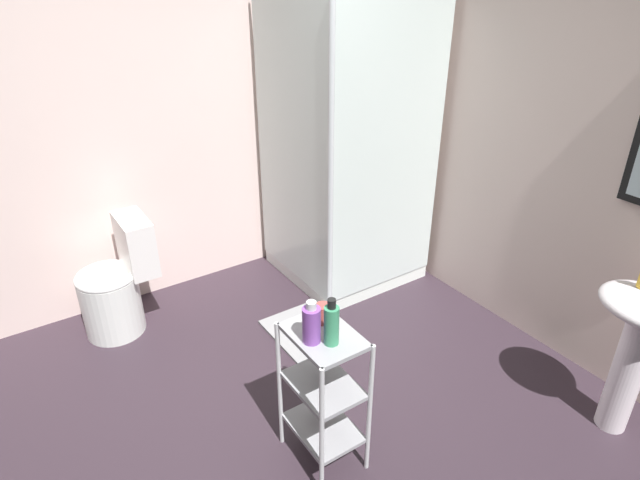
# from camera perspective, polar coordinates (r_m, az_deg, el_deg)

# --- Properties ---
(ground_plane) EXTENTS (4.20, 4.20, 0.02)m
(ground_plane) POSITION_cam_1_polar(r_m,az_deg,el_deg) (2.86, -3.68, -21.95)
(ground_plane) COLOR #31252E
(wall_back) EXTENTS (4.20, 0.14, 2.50)m
(wall_back) POSITION_cam_1_polar(r_m,az_deg,el_deg) (3.30, 24.89, 9.13)
(wall_back) COLOR beige
(wall_back) RESTS_ON ground_plane
(wall_left) EXTENTS (0.10, 4.20, 2.50)m
(wall_left) POSITION_cam_1_polar(r_m,az_deg,el_deg) (3.70, -19.31, 11.92)
(wall_left) COLOR beige
(wall_left) RESTS_ON ground_plane
(shower_stall) EXTENTS (0.92, 0.92, 2.00)m
(shower_stall) POSITION_cam_1_polar(r_m,az_deg,el_deg) (3.90, 2.37, 1.87)
(shower_stall) COLOR white
(shower_stall) RESTS_ON ground_plane
(pedestal_sink) EXTENTS (0.46, 0.37, 0.81)m
(pedestal_sink) POSITION_cam_1_polar(r_m,az_deg,el_deg) (3.00, 31.00, -8.77)
(pedestal_sink) COLOR white
(pedestal_sink) RESTS_ON ground_plane
(toilet) EXTENTS (0.37, 0.49, 0.76)m
(toilet) POSITION_cam_1_polar(r_m,az_deg,el_deg) (3.66, -20.82, -4.72)
(toilet) COLOR white
(toilet) RESTS_ON ground_plane
(storage_cart) EXTENTS (0.38, 0.28, 0.74)m
(storage_cart) POSITION_cam_1_polar(r_m,az_deg,el_deg) (2.53, 0.36, -15.44)
(storage_cart) COLOR silver
(storage_cart) RESTS_ON ground_plane
(body_wash_bottle_green) EXTENTS (0.06, 0.06, 0.22)m
(body_wash_bottle_green) POSITION_cam_1_polar(r_m,az_deg,el_deg) (2.23, 1.23, -8.98)
(body_wash_bottle_green) COLOR #3A9365
(body_wash_bottle_green) RESTS_ON storage_cart
(conditioner_bottle_purple) EXTENTS (0.08, 0.08, 0.20)m
(conditioner_bottle_purple) POSITION_cam_1_polar(r_m,az_deg,el_deg) (2.24, -0.92, -8.96)
(conditioner_bottle_purple) COLOR purple
(conditioner_bottle_purple) RESTS_ON storage_cart
(rinse_cup) EXTENTS (0.07, 0.07, 0.09)m
(rinse_cup) POSITION_cam_1_polar(r_m,az_deg,el_deg) (2.38, 0.31, -7.85)
(rinse_cup) COLOR #B24742
(rinse_cup) RESTS_ON storage_cart
(bath_mat) EXTENTS (0.60, 0.40, 0.02)m
(bath_mat) POSITION_cam_1_polar(r_m,az_deg,el_deg) (3.52, -1.38, -10.10)
(bath_mat) COLOR gray
(bath_mat) RESTS_ON ground_plane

